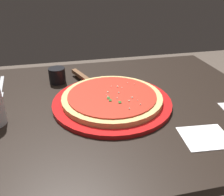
% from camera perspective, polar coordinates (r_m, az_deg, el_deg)
% --- Properties ---
extents(restaurant_table, '(1.06, 0.76, 0.73)m').
position_cam_1_polar(restaurant_table, '(0.84, -2.01, -9.38)').
color(restaurant_table, black).
rests_on(restaurant_table, ground_plane).
extents(serving_plate, '(0.37, 0.37, 0.01)m').
position_cam_1_polar(serving_plate, '(0.76, 0.00, -0.90)').
color(serving_plate, red).
rests_on(serving_plate, restaurant_table).
extents(pizza, '(0.31, 0.31, 0.02)m').
position_cam_1_polar(pizza, '(0.75, 0.00, 0.17)').
color(pizza, '#DBB26B').
rests_on(pizza, serving_plate).
extents(pizza_server, '(0.12, 0.22, 0.01)m').
position_cam_1_polar(pizza_server, '(0.89, -6.12, 4.26)').
color(pizza_server, silver).
rests_on(pizza_server, serving_plate).
extents(cup_small_sauce, '(0.06, 0.06, 0.06)m').
position_cam_1_polar(cup_small_sauce, '(0.92, -12.85, 5.23)').
color(cup_small_sauce, black).
rests_on(cup_small_sauce, restaurant_table).
extents(napkin_loose_left, '(0.13, 0.11, 0.00)m').
position_cam_1_polar(napkin_loose_left, '(0.66, 21.22, -8.65)').
color(napkin_loose_left, white).
rests_on(napkin_loose_left, restaurant_table).
extents(fork, '(0.04, 0.19, 0.00)m').
position_cam_1_polar(fork, '(0.95, -24.81, 2.22)').
color(fork, silver).
rests_on(fork, restaurant_table).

